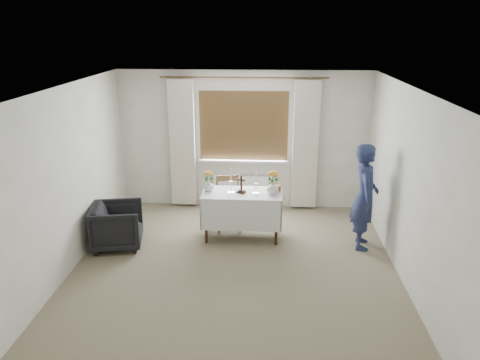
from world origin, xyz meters
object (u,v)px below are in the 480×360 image
at_px(wooden_chair, 229,203).
at_px(wooden_cross, 241,184).
at_px(flower_vase_left, 209,186).
at_px(flower_vase_right, 273,188).
at_px(person, 365,197).
at_px(armchair, 117,226).
at_px(altar_table, 242,215).

distance_m(wooden_chair, wooden_cross, 0.63).
height_order(flower_vase_left, flower_vase_right, flower_vase_right).
xyz_separation_m(person, flower_vase_right, (-1.37, 0.15, 0.05)).
distance_m(wooden_chair, person, 2.19).
relative_size(wooden_chair, flower_vase_right, 4.41).
relative_size(wooden_cross, flower_vase_left, 1.62).
bearing_deg(armchair, wooden_cross, -88.06).
relative_size(person, wooden_cross, 5.74).
xyz_separation_m(wooden_cross, flower_vase_left, (-0.51, 0.06, -0.05)).
xyz_separation_m(armchair, wooden_cross, (1.87, 0.41, 0.56)).
height_order(person, flower_vase_right, person).
distance_m(armchair, wooden_cross, 1.99).
distance_m(wooden_chair, flower_vase_left, 0.59).
xyz_separation_m(wooden_chair, wooden_cross, (0.23, -0.37, 0.46)).
height_order(altar_table, person, person).
bearing_deg(wooden_cross, altar_table, 73.39).
distance_m(flower_vase_left, flower_vase_right, 1.00).
height_order(armchair, person, person).
bearing_deg(wooden_chair, wooden_cross, -67.84).
distance_m(altar_table, armchair, 1.92).
bearing_deg(wooden_cross, armchair, -145.46).
distance_m(armchair, flower_vase_left, 1.52).
xyz_separation_m(altar_table, wooden_cross, (-0.01, -0.01, 0.52)).
distance_m(altar_table, flower_vase_left, 0.70).
bearing_deg(armchair, wooden_chair, -75.08).
xyz_separation_m(wooden_cross, flower_vase_right, (0.48, -0.03, -0.04)).
distance_m(wooden_chair, flower_vase_right, 0.92).
bearing_deg(flower_vase_right, altar_table, 175.42).
height_order(altar_table, flower_vase_right, flower_vase_right).
distance_m(altar_table, wooden_cross, 0.52).
height_order(armchair, flower_vase_left, flower_vase_left).
bearing_deg(wooden_cross, wooden_chair, 144.12).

